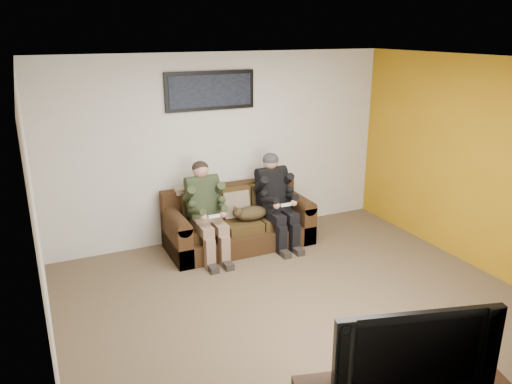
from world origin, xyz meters
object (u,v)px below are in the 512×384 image
person_right (275,195)px  framed_poster (210,91)px  cat (250,213)px  person_left (206,206)px  television (409,346)px  sofa (237,223)px

person_right → framed_poster: size_ratio=1.01×
cat → framed_poster: 1.73m
person_left → cat: person_left is taller
person_right → television: 3.70m
sofa → television: 3.82m
person_right → sofa: bearing=162.1°
person_right → television: (-0.81, -3.61, 0.12)m
sofa → television: television is taller
framed_poster → cat: bearing=-60.3°
person_left → person_right: (1.02, 0.00, 0.00)m
framed_poster → television: (-0.10, -4.17, -1.28)m
cat → framed_poster: framed_poster is taller
sofa → cat: bearing=-54.2°
cat → person_left: bearing=179.5°
sofa → framed_poster: (-0.20, 0.40, 1.79)m
sofa → person_right: bearing=-17.9°
person_left → cat: bearing=-0.5°
person_right → cat: size_ratio=1.91×
person_right → television: size_ratio=1.08×
person_right → framed_poster: bearing=141.7°
sofa → cat: (0.12, -0.17, 0.19)m
sofa → framed_poster: bearing=116.8°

